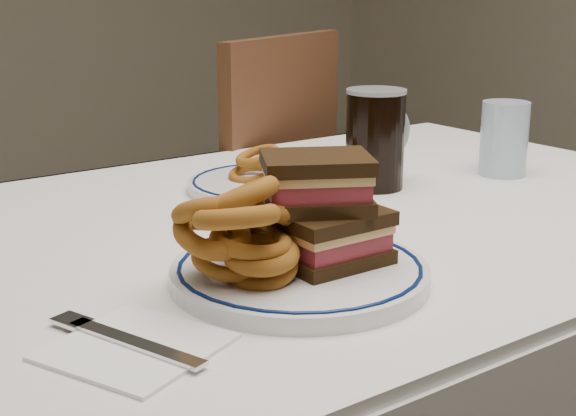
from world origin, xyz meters
TOP-DOWN VIEW (x-y plane):
  - dining_table at (0.00, 0.00)m, footprint 1.27×0.87m
  - chair_far at (0.25, 0.64)m, footprint 0.58×0.58m
  - main_plate at (-0.20, -0.20)m, footprint 0.28×0.28m
  - reuben_sandwich at (-0.17, -0.20)m, footprint 0.14×0.13m
  - onion_rings_main at (-0.27, -0.19)m, footprint 0.15×0.14m
  - ketchup_ramekin at (-0.23, -0.12)m, footprint 0.05×0.05m
  - beer_mug at (0.14, 0.06)m, footprint 0.14×0.09m
  - water_glass at (0.37, 0.00)m, footprint 0.08×0.08m
  - far_plate at (-0.01, 0.14)m, footprint 0.24×0.24m
  - onion_rings_far at (-0.01, 0.14)m, footprint 0.10×0.12m
  - napkin_fork at (-0.42, -0.24)m, footprint 0.18×0.19m

SIDE VIEW (x-z plane):
  - chair_far at x=0.25m, z-range 0.04..0.99m
  - dining_table at x=0.00m, z-range 0.27..1.02m
  - napkin_fork at x=-0.42m, z-range 0.75..0.76m
  - far_plate at x=-0.01m, z-range 0.75..0.77m
  - main_plate at x=-0.20m, z-range 0.75..0.77m
  - ketchup_ramekin at x=-0.23m, z-range 0.77..0.80m
  - onion_rings_far at x=-0.01m, z-range 0.76..0.82m
  - water_glass at x=0.37m, z-range 0.75..0.87m
  - onion_rings_main at x=-0.27m, z-range 0.76..0.89m
  - reuben_sandwich at x=-0.17m, z-range 0.77..0.89m
  - beer_mug at x=0.14m, z-range 0.75..0.91m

